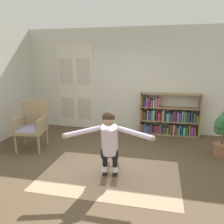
{
  "coord_description": "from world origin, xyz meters",
  "views": [
    {
      "loc": [
        0.99,
        -3.78,
        2.02
      ],
      "look_at": [
        0.08,
        0.32,
        1.05
      ],
      "focal_mm": 36.13,
      "sensor_mm": 36.0,
      "label": 1
    }
  ],
  "objects_px": {
    "bookshelf": "(167,118)",
    "wicker_chair": "(32,124)",
    "potted_plant": "(223,129)",
    "person_skier": "(109,139)",
    "skis_pair": "(110,173)"
  },
  "relations": [
    {
      "from": "bookshelf",
      "to": "wicker_chair",
      "type": "relative_size",
      "value": 1.46
    },
    {
      "from": "bookshelf",
      "to": "potted_plant",
      "type": "distance_m",
      "value": 1.69
    },
    {
      "from": "potted_plant",
      "to": "person_skier",
      "type": "bearing_deg",
      "value": -145.72
    },
    {
      "from": "potted_plant",
      "to": "person_skier",
      "type": "xyz_separation_m",
      "value": [
        -2.12,
        -1.45,
        0.13
      ]
    },
    {
      "from": "wicker_chair",
      "to": "bookshelf",
      "type": "bearing_deg",
      "value": 29.51
    },
    {
      "from": "bookshelf",
      "to": "wicker_chair",
      "type": "height_order",
      "value": "bookshelf"
    },
    {
      "from": "bookshelf",
      "to": "skis_pair",
      "type": "bearing_deg",
      "value": -111.59
    },
    {
      "from": "bookshelf",
      "to": "potted_plant",
      "type": "bearing_deg",
      "value": -47.46
    },
    {
      "from": "bookshelf",
      "to": "person_skier",
      "type": "height_order",
      "value": "person_skier"
    },
    {
      "from": "skis_pair",
      "to": "potted_plant",
      "type": "bearing_deg",
      "value": 31.32
    },
    {
      "from": "wicker_chair",
      "to": "potted_plant",
      "type": "relative_size",
      "value": 1.07
    },
    {
      "from": "bookshelf",
      "to": "wicker_chair",
      "type": "xyz_separation_m",
      "value": [
        -3.04,
        -1.72,
        0.11
      ]
    },
    {
      "from": "skis_pair",
      "to": "wicker_chair",
      "type": "bearing_deg",
      "value": 157.97
    },
    {
      "from": "person_skier",
      "to": "wicker_chair",
      "type": "bearing_deg",
      "value": 154.78
    },
    {
      "from": "potted_plant",
      "to": "person_skier",
      "type": "height_order",
      "value": "person_skier"
    }
  ]
}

